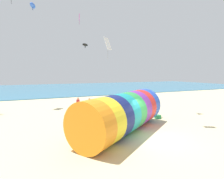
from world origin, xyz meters
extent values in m
plane|color=#CCBA8C|center=(0.00, 0.00, 0.00)|extent=(120.00, 120.00, 0.00)
cube|color=teal|center=(0.00, 41.97, 0.05)|extent=(120.00, 40.00, 0.10)
cylinder|color=orange|center=(-4.50, -0.26, 1.44)|extent=(2.53, 2.99, 2.88)
cylinder|color=yellow|center=(-3.61, 0.36, 1.44)|extent=(2.53, 2.99, 2.88)
cylinder|color=navy|center=(-2.71, 0.97, 1.44)|extent=(2.53, 2.99, 2.88)
cylinder|color=teal|center=(-1.81, 1.59, 1.44)|extent=(2.53, 2.99, 2.88)
cylinder|color=green|center=(-0.92, 2.20, 1.44)|extent=(2.53, 2.99, 2.88)
cylinder|color=purple|center=(-0.02, 2.82, 1.44)|extent=(2.53, 2.99, 2.88)
cylinder|color=red|center=(0.87, 3.44, 1.44)|extent=(2.53, 2.99, 2.88)
cylinder|color=blue|center=(1.77, 4.05, 1.44)|extent=(2.53, 2.99, 2.88)
cylinder|color=black|center=(2.23, 4.37, 1.44)|extent=(1.55, 2.21, 2.65)
cylinder|color=#726651|center=(3.62, 4.54, 0.41)|extent=(0.24, 0.24, 0.82)
cube|color=white|center=(3.62, 4.54, 1.12)|extent=(0.42, 0.40, 0.61)
sphere|color=beige|center=(3.62, 4.54, 1.56)|extent=(0.22, 0.22, 0.22)
cube|color=#D1339E|center=(-1.44, 14.66, 11.76)|extent=(0.14, 0.56, 0.81)
cylinder|color=#7D1E5E|center=(-1.44, 14.66, 11.21)|extent=(0.03, 0.03, 0.81)
cube|color=white|center=(0.27, 8.82, 7.54)|extent=(1.09, 1.01, 1.35)
cylinder|color=gray|center=(0.27, 8.82, 6.56)|extent=(0.03, 0.03, 1.43)
ellipsoid|color=blue|center=(-7.07, 6.15, 9.51)|extent=(0.59, 1.04, 0.37)
cube|color=navy|center=(-7.07, 6.15, 9.30)|extent=(0.05, 0.14, 0.25)
ellipsoid|color=black|center=(-0.53, 15.22, 8.28)|extent=(1.18, 1.08, 0.42)
cube|color=black|center=(-0.53, 15.22, 8.03)|extent=(0.14, 0.12, 0.29)
cylinder|color=#726651|center=(-1.92, 8.65, 0.42)|extent=(0.24, 0.24, 0.84)
cube|color=#2D4CA5|center=(-1.92, 8.65, 1.15)|extent=(0.42, 0.39, 0.63)
sphere|color=tan|center=(-1.92, 8.65, 1.60)|extent=(0.23, 0.23, 0.23)
cylinder|color=#383D56|center=(-2.92, 9.63, 0.41)|extent=(0.24, 0.24, 0.82)
cube|color=red|center=(-2.92, 9.63, 1.13)|extent=(0.40, 0.29, 0.62)
sphere|color=tan|center=(-2.92, 9.63, 1.57)|extent=(0.22, 0.22, 0.22)
cube|color=#268C4C|center=(3.42, 4.00, 0.18)|extent=(0.54, 0.39, 0.36)
camera|label=1|loc=(-7.06, -9.13, 4.31)|focal=28.00mm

